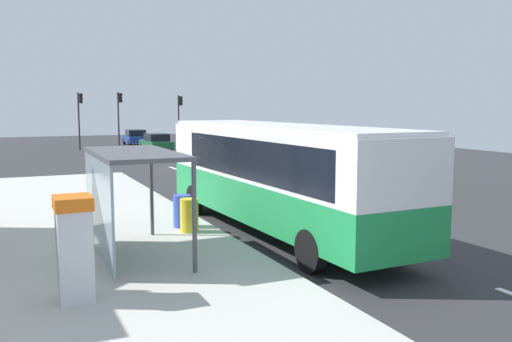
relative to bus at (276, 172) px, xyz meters
name	(u,v)px	position (x,y,z in m)	size (l,w,h in m)	color
ground_plane	(197,179)	(1.71, 12.60, -1.86)	(56.00, 92.00, 0.04)	#2D2D30
sidewalk_platform	(110,242)	(-4.69, 0.60, -1.75)	(6.20, 30.00, 0.18)	beige
lane_stripe_seg_1	(380,245)	(1.96, -2.40, -1.84)	(0.16, 2.20, 0.01)	silver
lane_stripe_seg_2	(293,212)	(1.96, 2.60, -1.84)	(0.16, 2.20, 0.01)	silver
lane_stripe_seg_3	(238,192)	(1.96, 7.60, -1.84)	(0.16, 2.20, 0.01)	silver
lane_stripe_seg_4	(201,179)	(1.96, 12.60, -1.84)	(0.16, 2.20, 0.01)	silver
lane_stripe_seg_5	(175,169)	(1.96, 17.60, -1.84)	(0.16, 2.20, 0.01)	silver
lane_stripe_seg_6	(154,161)	(1.96, 22.60, -1.84)	(0.16, 2.20, 0.01)	silver
lane_stripe_seg_7	(138,155)	(1.96, 27.60, -1.84)	(0.16, 2.20, 0.01)	silver
bus	(276,172)	(0.00, 0.00, 0.00)	(2.87, 11.09, 3.21)	#1E8C47
white_van	(209,146)	(3.91, 16.94, -0.50)	(2.18, 5.26, 2.30)	white
sedan_near	(135,137)	(4.01, 38.24, -1.05)	(1.97, 4.46, 1.52)	navy
sedan_far	(156,142)	(4.01, 30.12, -1.05)	(1.91, 4.43, 1.52)	#195933
ticket_machine	(75,247)	(-6.06, -3.92, -0.67)	(0.66, 0.76, 1.94)	silver
recycling_bin_yellow	(189,215)	(-2.49, 0.52, -1.19)	(0.52, 0.52, 0.95)	yellow
recycling_bin_blue	(182,211)	(-2.49, 1.22, -1.19)	(0.52, 0.52, 0.95)	blue
traffic_light_near_side	(180,113)	(7.22, 34.10, 1.31)	(0.49, 0.28, 4.72)	#2D2D2D
traffic_light_far_side	(80,112)	(-1.39, 34.90, 1.42)	(0.49, 0.28, 4.90)	#2D2D2D
traffic_light_median	(119,111)	(2.11, 35.70, 1.47)	(0.49, 0.28, 4.99)	#2D2D2D
bus_shelter	(121,177)	(-4.70, -1.31, 0.25)	(1.80, 4.00, 2.50)	#4C4C51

